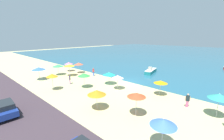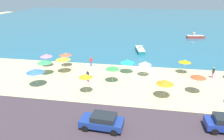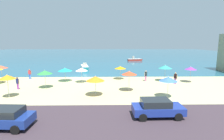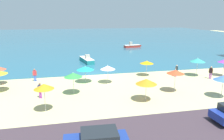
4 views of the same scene
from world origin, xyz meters
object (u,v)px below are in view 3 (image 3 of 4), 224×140
beach_umbrella_6 (95,79)px  skiff_nearshore (85,67)px  bather_2 (146,75)px  parked_car_2 (4,117)px  beach_umbrella_3 (120,68)px  parked_car_3 (157,108)px  beach_umbrella_14 (7,77)px  bather_1 (30,73)px  beach_umbrella_13 (65,69)px  beach_umbrella_8 (191,68)px  beach_umbrella_9 (165,67)px  bather_0 (18,82)px  bather_3 (175,77)px  beach_umbrella_11 (82,69)px  beach_umbrella_4 (168,79)px  skiff_offshore (135,60)px  beach_umbrella_10 (45,72)px  beach_umbrella_12 (129,73)px

beach_umbrella_6 → skiff_nearshore: size_ratio=0.44×
bather_2 → parked_car_2: bearing=-131.7°
beach_umbrella_3 → parked_car_3: bearing=-81.8°
parked_car_2 → beach_umbrella_14: bearing=117.2°
bather_1 → beach_umbrella_13: bearing=-16.6°
beach_umbrella_6 → beach_umbrella_14: size_ratio=0.89×
beach_umbrella_8 → beach_umbrella_9: size_ratio=0.95×
beach_umbrella_8 → parked_car_3: bearing=-124.6°
beach_umbrella_8 → parked_car_3: size_ratio=0.60×
beach_umbrella_14 → skiff_nearshore: bearing=74.3°
beach_umbrella_9 → beach_umbrella_8: bearing=-12.9°
beach_umbrella_13 → bather_0: size_ratio=1.34×
beach_umbrella_6 → bather_3: bearing=26.1°
parked_car_3 → bather_1: bearing=138.4°
beach_umbrella_13 → bather_0: 6.90m
bather_0 → skiff_nearshore: size_ratio=0.31×
beach_umbrella_11 → parked_car_2: (-3.45, -14.10, -1.21)m
beach_umbrella_4 → skiff_offshore: 36.65m
beach_umbrella_13 → skiff_offshore: (15.05, 28.28, -1.42)m
beach_umbrella_8 → skiff_nearshore: beach_umbrella_8 is taller
beach_umbrella_4 → parked_car_3: 5.84m
bather_1 → bather_3: 23.40m
beach_umbrella_10 → bather_2: size_ratio=1.47×
bather_3 → skiff_nearshore: 20.84m
beach_umbrella_3 → beach_umbrella_9: size_ratio=0.85×
beach_umbrella_8 → bather_0: bearing=-172.0°
beach_umbrella_8 → bather_1: beach_umbrella_8 is taller
bather_3 → parked_car_2: size_ratio=0.42×
beach_umbrella_8 → beach_umbrella_12: bearing=-155.1°
beach_umbrella_11 → bather_1: beach_umbrella_11 is taller
beach_umbrella_9 → skiff_nearshore: size_ratio=0.49×
bather_1 → parked_car_2: bearing=-71.5°
beach_umbrella_4 → bather_0: 18.93m
beach_umbrella_6 → beach_umbrella_14: (-9.65, -0.49, 0.32)m
beach_umbrella_13 → bather_3: beach_umbrella_13 is taller
bather_3 → parked_car_3: (-5.86, -11.44, -0.13)m
beach_umbrella_6 → bather_0: (-10.41, 2.97, -1.12)m
bather_0 → beach_umbrella_3: bearing=22.8°
beach_umbrella_14 → bather_1: (-2.06, 9.90, -1.42)m
beach_umbrella_14 → beach_umbrella_12: bearing=9.5°
beach_umbrella_6 → beach_umbrella_12: (4.07, 1.80, 0.30)m
bather_1 → beach_umbrella_10: bearing=-51.5°
beach_umbrella_4 → beach_umbrella_13: size_ratio=1.10×
beach_umbrella_9 → beach_umbrella_12: size_ratio=1.00×
parked_car_2 → skiff_nearshore: parked_car_2 is taller
bather_3 → beach_umbrella_11: bearing=175.9°
beach_umbrella_4 → beach_umbrella_12: (-4.03, 2.58, 0.21)m
beach_umbrella_9 → beach_umbrella_12: beach_umbrella_9 is taller
beach_umbrella_13 → skiff_nearshore: beach_umbrella_13 is taller
parked_car_2 → parked_car_3: size_ratio=0.99×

